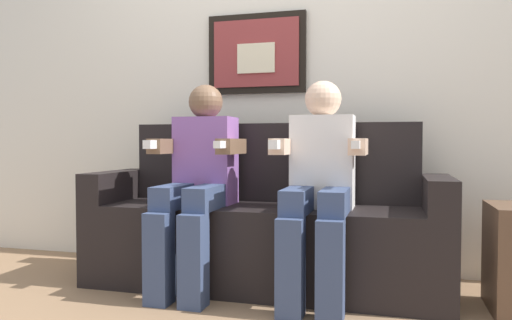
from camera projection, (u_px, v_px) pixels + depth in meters
ground_plane at (248, 304)px, 2.40m from camera, size 5.64×5.64×0.00m
back_wall_assembly at (281, 61)px, 3.09m from camera, size 4.34×0.10×2.60m
couch at (265, 229)px, 2.71m from camera, size 1.94×0.58×0.90m
person_on_left at (198, 177)px, 2.62m from camera, size 0.46×0.56×1.11m
person_on_right at (319, 179)px, 2.45m from camera, size 0.46×0.56×1.11m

